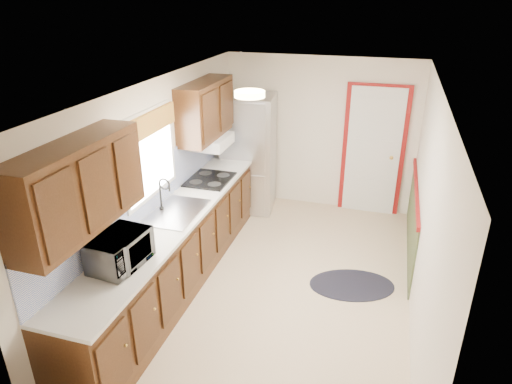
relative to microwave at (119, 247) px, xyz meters
The scene contains 8 objects.
room_shell 1.80m from the microwave, 48.28° to the left, with size 3.20×5.20×2.52m.
kitchen_run 1.10m from the microwave, 91.92° to the left, with size 0.63×4.00×2.20m.
back_wall_trim 4.19m from the microwave, 58.34° to the left, with size 1.12×2.30×2.08m.
ceiling_fixture 1.91m from the microwave, 51.85° to the left, with size 0.30×0.30×0.06m, color #FFD88C.
microwave is the anchor object (origin of this frame).
refrigerator 3.41m from the microwave, 86.97° to the left, with size 0.85×0.81×1.84m.
rug 2.85m from the microwave, 39.02° to the left, with size 1.02×0.66×0.01m, color black.
cooktop 2.17m from the microwave, 89.73° to the left, with size 0.55×0.66×0.02m, color black.
Camera 1 is at (1.04, -4.44, 3.30)m, focal length 32.00 mm.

